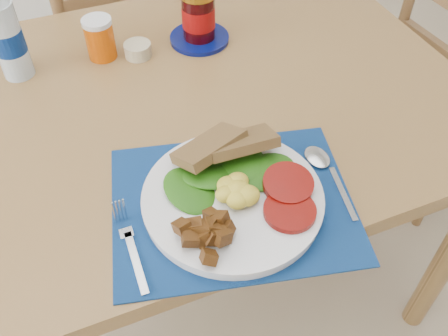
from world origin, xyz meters
The scene contains 10 objects.
table centered at (0.00, 0.20, 0.67)m, with size 1.40×0.90×0.75m.
chair_far centered at (0.07, 0.83, 0.58)m, with size 0.43×0.41×1.16m.
placemat centered at (0.06, -0.12, 0.75)m, with size 0.42×0.33×0.00m, color black.
breakfast_plate centered at (0.05, -0.12, 0.78)m, with size 0.31×0.31×0.08m.
fork centered at (-0.13, -0.14, 0.76)m, with size 0.02×0.17×0.00m.
spoon centered at (0.25, -0.11, 0.76)m, with size 0.04×0.19×0.01m.
water_bottle centered at (-0.24, 0.42, 0.85)m, with size 0.07×0.07×0.23m.
juice_glass centered at (-0.05, 0.41, 0.80)m, with size 0.07×0.07×0.09m, color #C44905.
ramekin centered at (0.03, 0.38, 0.77)m, with size 0.06×0.06×0.03m, color tan.
jam_on_saucer centered at (0.18, 0.39, 0.81)m, with size 0.15×0.15×0.13m.
Camera 1 is at (-0.16, -0.63, 1.44)m, focal length 40.00 mm.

